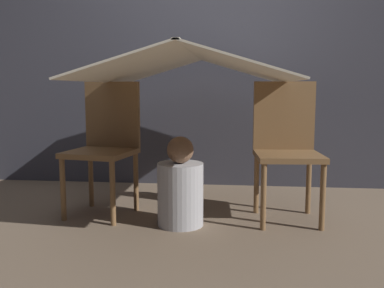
{
  "coord_description": "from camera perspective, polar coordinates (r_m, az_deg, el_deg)",
  "views": [
    {
      "loc": [
        0.3,
        -2.64,
        0.89
      ],
      "look_at": [
        0.0,
        0.2,
        0.51
      ],
      "focal_mm": 40.0,
      "sensor_mm": 36.0,
      "label": 1
    }
  ],
  "objects": [
    {
      "name": "chair_left",
      "position": [
        3.09,
        -11.48,
        0.32
      ],
      "size": [
        0.49,
        0.49,
        0.93
      ],
      "rotation": [
        0.0,
        0.0,
        -0.18
      ],
      "color": "brown",
      "rests_on": "ground_plane"
    },
    {
      "name": "chair_right",
      "position": [
        2.96,
        12.47,
        -0.0
      ],
      "size": [
        0.45,
        0.45,
        0.93
      ],
      "rotation": [
        0.0,
        0.0,
        0.07
      ],
      "color": "brown",
      "rests_on": "ground_plane"
    },
    {
      "name": "sheet_canopy",
      "position": [
        2.86,
        0.0,
        10.36
      ],
      "size": [
        1.28,
        1.52,
        0.2
      ],
      "color": "silver"
    },
    {
      "name": "ground_plane",
      "position": [
        2.8,
        -0.45,
        -11.03
      ],
      "size": [
        8.8,
        8.8,
        0.0
      ],
      "primitive_type": "plane",
      "color": "#7A6651"
    },
    {
      "name": "wall_back",
      "position": [
        3.93,
        1.69,
        12.75
      ],
      "size": [
        7.0,
        0.05,
        2.5
      ],
      "color": "#3D3D47",
      "rests_on": "ground_plane"
    },
    {
      "name": "person_front",
      "position": [
        2.78,
        -1.56,
        -5.99
      ],
      "size": [
        0.3,
        0.3,
        0.58
      ],
      "color": "#B2B2B7",
      "rests_on": "ground_plane"
    }
  ]
}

